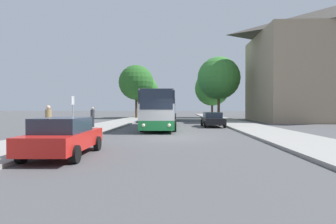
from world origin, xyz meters
name	(u,v)px	position (x,y,z in m)	size (l,w,h in m)	color
ground_plane	(173,138)	(0.00, 0.00, 0.00)	(300.00, 300.00, 0.00)	#4C4C4F
sidewalk_left	(63,136)	(-7.00, 0.00, 0.07)	(4.00, 120.00, 0.15)	gray
sidewalk_right	(287,137)	(7.00, 0.00, 0.07)	(4.00, 120.00, 0.15)	gray
building_right_background	(335,64)	(21.90, 20.84, 7.99)	(21.29, 12.91, 15.98)	gray
bus_front	(160,109)	(-1.35, 7.63, 1.73)	(3.04, 11.95, 3.23)	#238942
bus_middle	(166,109)	(-1.50, 21.65, 1.72)	(2.97, 11.95, 3.21)	silver
parked_car_left_curb	(64,136)	(-4.05, -6.47, 0.77)	(2.14, 4.43, 1.49)	red
parked_car_right_near	(213,119)	(3.70, 9.82, 0.75)	(2.11, 4.62, 1.44)	black
bus_stop_sign	(73,109)	(-7.19, 1.98, 1.76)	(0.08, 0.45, 2.60)	gray
pedestrian_waiting_near	(48,121)	(-7.24, -1.42, 1.10)	(0.36, 0.36, 1.87)	#23232D
pedestrian_waiting_far	(93,117)	(-7.43, 6.93, 1.06)	(0.36, 0.36, 1.80)	#23232D
tree_left_near	(136,83)	(-7.19, 29.46, 6.34)	(6.11, 6.11, 9.26)	#47331E
tree_left_far	(144,90)	(-6.47, 34.08, 5.41)	(5.39, 5.39, 7.97)	#513D23
tree_right_near	(212,89)	(6.65, 33.88, 5.58)	(6.59, 6.59, 8.73)	#47331E
tree_right_mid	(219,78)	(6.46, 24.33, 6.46)	(6.55, 6.55, 9.60)	brown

